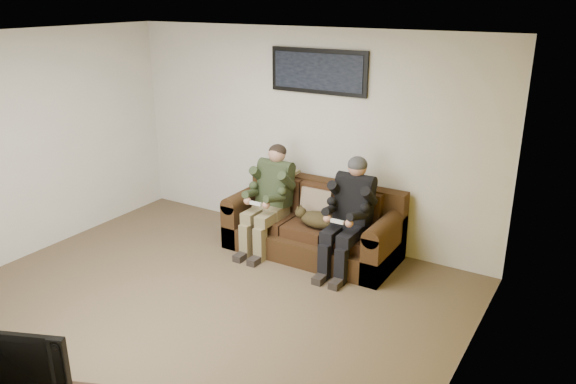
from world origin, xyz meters
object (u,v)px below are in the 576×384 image
Objects in this scene: sofa at (315,227)px; cat at (317,219)px; framed_poster at (318,71)px; television at (7,360)px; person_left at (270,193)px; person_right at (350,209)px.

cat is at bearing -55.45° from sofa.
television is at bearing -90.78° from framed_poster.
sofa is 0.67m from person_left.
sofa is 1.61× the size of person_right.
framed_poster is at bearing 119.54° from cat.
sofa is at bearing -63.03° from framed_poster.
framed_poster is at bearing 116.97° from sofa.
person_left is 0.99× the size of person_right.
person_left is 1.28× the size of television.
sofa is 1.64× the size of framed_poster.
person_right is at bearing -17.93° from sofa.
sofa is 2.07× the size of television.
person_right reaches higher than cat.
sofa is 1.62× the size of person_left.
cat is 0.67× the size of television.
person_left is at bearing -179.98° from person_right.
framed_poster is (-0.73, 0.56, 1.39)m from person_right.
person_right is at bearing 0.02° from person_left.
person_right is (0.53, -0.17, 0.39)m from sofa.
television is at bearing -96.12° from cat.
framed_poster reaches higher than television.
sofa is at bearing 17.97° from person_left.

